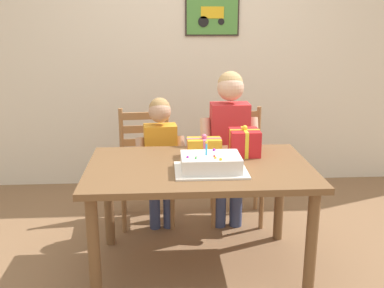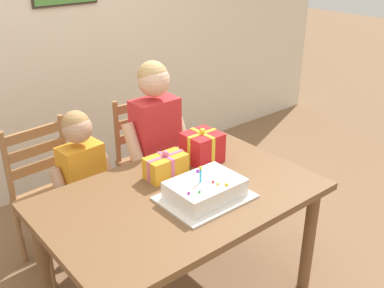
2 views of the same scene
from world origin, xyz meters
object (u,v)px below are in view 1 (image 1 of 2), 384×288
child_younger (161,151)px  gift_box_red_large (244,142)px  gift_box_beside_cake (204,147)px  chair_right (236,164)px  birthday_cake (211,164)px  child_older (229,135)px  dining_table (199,179)px  chair_left (146,166)px

child_younger → gift_box_red_large: bearing=-35.4°
gift_box_beside_cake → chair_right: chair_right is taller
gift_box_red_large → chair_right: bearing=85.3°
gift_box_beside_cake → child_younger: bearing=125.0°
birthday_cake → child_younger: size_ratio=0.42×
child_older → gift_box_beside_cake: bearing=-119.0°
dining_table → gift_box_red_large: bearing=33.0°
chair_right → child_older: size_ratio=0.73×
gift_box_red_large → child_younger: 0.73m
child_older → child_younger: 0.55m
birthday_cake → chair_right: (0.31, 0.92, -0.31)m
gift_box_beside_cake → chair_left: bearing=124.6°
birthday_cake → child_older: bearing=73.2°
dining_table → child_younger: (-0.25, 0.62, 0.01)m
birthday_cake → chair_right: 1.02m
child_older → dining_table: bearing=-114.5°
dining_table → child_older: child_older is taller
chair_left → chair_right: 0.75m
dining_table → chair_left: size_ratio=1.55×
dining_table → birthday_cake: size_ratio=3.25×
gift_box_red_large → child_older: child_older is taller
gift_box_red_large → child_older: (-0.04, 0.41, -0.05)m
birthday_cake → gift_box_red_large: 0.42m
gift_box_red_large → chair_left: 0.98m
gift_box_beside_cake → chair_right: 0.76m
dining_table → gift_box_beside_cake: (0.05, 0.20, 0.16)m
gift_box_beside_cake → birthday_cake: bearing=-87.7°
birthday_cake → gift_box_beside_cake: birthday_cake is taller
birthday_cake → child_older: size_ratio=0.35×
chair_left → gift_box_beside_cake: bearing=-55.4°
gift_box_red_large → gift_box_beside_cake: bearing=-176.8°
gift_box_red_large → child_younger: (-0.57, 0.41, -0.17)m
dining_table → chair_right: 0.90m
chair_left → child_younger: child_younger is taller
gift_box_beside_cake → chair_right: size_ratio=0.26×
dining_table → gift_box_beside_cake: size_ratio=6.08×
chair_left → dining_table: bearing=-65.2°
birthday_cake → gift_box_red_large: (0.26, 0.33, 0.04)m
gift_box_beside_cake → child_younger: 0.54m
chair_left → child_older: bearing=-15.9°
gift_box_red_large → child_older: bearing=95.9°
chair_left → birthday_cake: bearing=-64.9°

